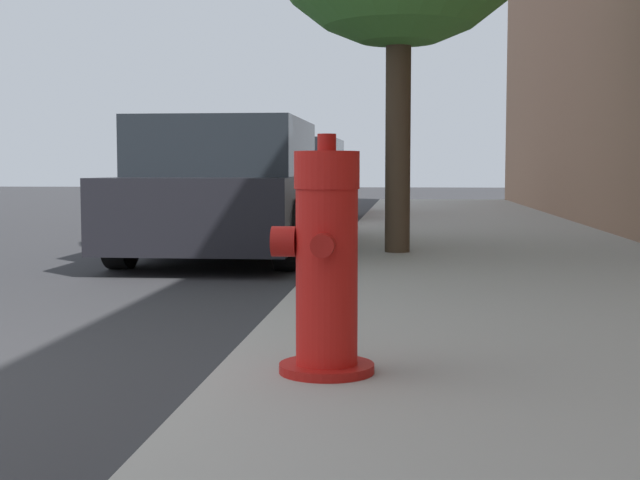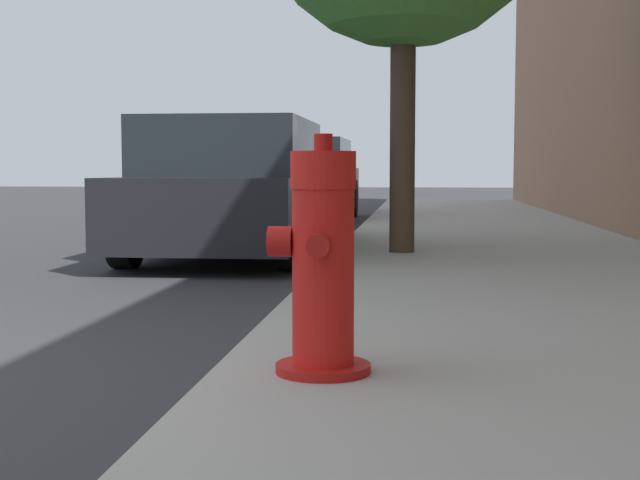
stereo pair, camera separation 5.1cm
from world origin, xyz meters
name	(u,v)px [view 1 (the left image)]	position (x,y,z in m)	size (l,w,h in m)	color
fire_hydrant	(326,265)	(2.28, 0.37, 0.53)	(0.39, 0.39, 0.91)	#A91511
parked_car_near	(229,192)	(0.79, 5.90, 0.66)	(1.70, 3.91, 1.37)	black
parked_car_mid	(293,181)	(0.63, 12.14, 0.68)	(1.76, 4.04, 1.39)	maroon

